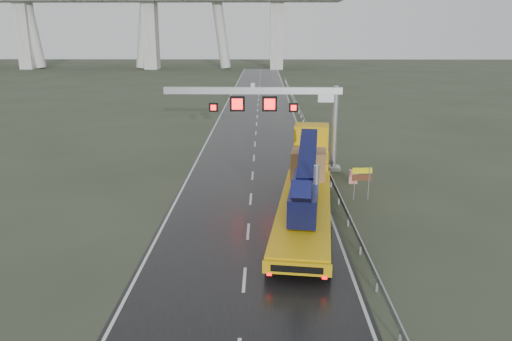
{
  "coord_description": "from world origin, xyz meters",
  "views": [
    {
      "loc": [
        0.88,
        -23.62,
        11.47
      ],
      "look_at": [
        0.44,
        6.15,
        3.2
      ],
      "focal_mm": 35.0,
      "sensor_mm": 36.0,
      "label": 1
    }
  ],
  "objects_px": {
    "exit_sign_pair": "(362,177)",
    "sign_gantry": "(278,105)",
    "heavy_haul_truck": "(308,175)",
    "striped_barrier": "(353,177)"
  },
  "relations": [
    {
      "from": "exit_sign_pair",
      "to": "striped_barrier",
      "type": "xyz_separation_m",
      "value": [
        0.14,
        4.0,
        -1.13
      ]
    },
    {
      "from": "sign_gantry",
      "to": "heavy_haul_truck",
      "type": "height_order",
      "value": "sign_gantry"
    },
    {
      "from": "striped_barrier",
      "to": "sign_gantry",
      "type": "bearing_deg",
      "value": 152.56
    },
    {
      "from": "exit_sign_pair",
      "to": "heavy_haul_truck",
      "type": "bearing_deg",
      "value": -178.4
    },
    {
      "from": "heavy_haul_truck",
      "to": "exit_sign_pair",
      "type": "xyz_separation_m",
      "value": [
        3.83,
        0.39,
        -0.25
      ]
    },
    {
      "from": "heavy_haul_truck",
      "to": "exit_sign_pair",
      "type": "height_order",
      "value": "heavy_haul_truck"
    },
    {
      "from": "exit_sign_pair",
      "to": "striped_barrier",
      "type": "bearing_deg",
      "value": 83.69
    },
    {
      "from": "sign_gantry",
      "to": "striped_barrier",
      "type": "relative_size",
      "value": 13.48
    },
    {
      "from": "heavy_haul_truck",
      "to": "exit_sign_pair",
      "type": "distance_m",
      "value": 3.86
    },
    {
      "from": "exit_sign_pair",
      "to": "sign_gantry",
      "type": "bearing_deg",
      "value": 121.23
    }
  ]
}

